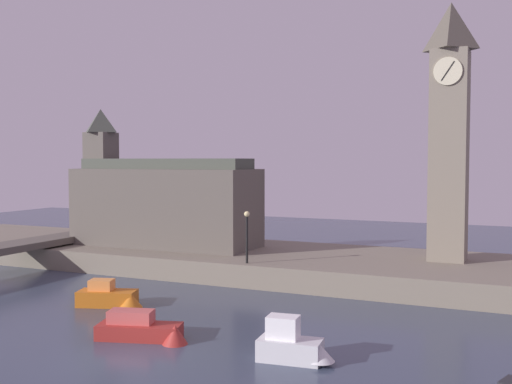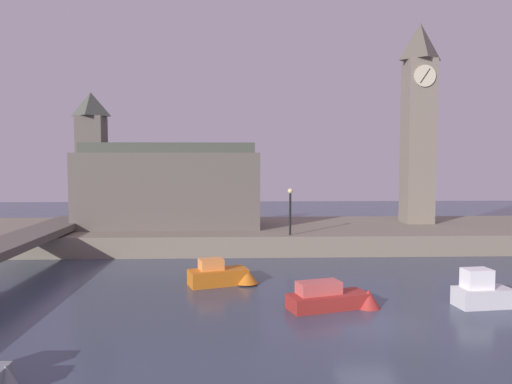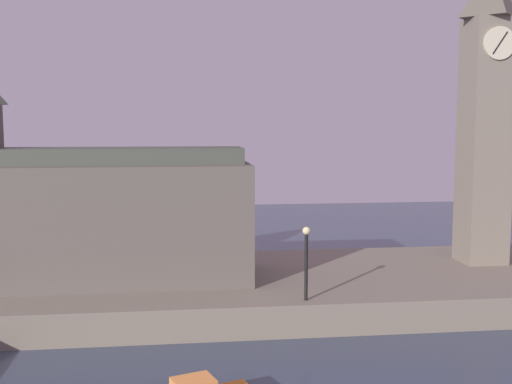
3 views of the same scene
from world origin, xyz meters
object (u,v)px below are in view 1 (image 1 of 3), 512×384
(boat_patrol_orange, at_px, (112,297))
(parliament_hall, at_px, (160,201))
(clock_tower, at_px, (449,129))
(boat_ferry_white, at_px, (294,346))
(streetlamp, at_px, (247,230))
(boat_dinghy_red, at_px, (146,330))

(boat_patrol_orange, bearing_deg, parliament_hall, 112.18)
(clock_tower, bearing_deg, boat_ferry_white, -100.67)
(streetlamp, relative_size, boat_dinghy_red, 0.71)
(boat_ferry_white, height_order, boat_dinghy_red, boat_ferry_white)
(parliament_hall, distance_m, boat_patrol_orange, 14.57)
(boat_patrol_orange, relative_size, boat_ferry_white, 1.27)
(parliament_hall, xyz_separation_m, boat_ferry_white, (17.82, -17.38, -4.27))
(clock_tower, distance_m, boat_dinghy_red, 23.95)
(clock_tower, xyz_separation_m, parliament_hall, (-21.41, -1.68, -5.29))
(boat_patrol_orange, bearing_deg, clock_tower, 41.99)
(streetlamp, height_order, boat_dinghy_red, streetlamp)
(parliament_hall, relative_size, boat_patrol_orange, 3.49)
(streetlamp, height_order, boat_patrol_orange, streetlamp)
(parliament_hall, xyz_separation_m, boat_dinghy_red, (10.66, -17.38, -4.45))
(parliament_hall, xyz_separation_m, streetlamp, (9.80, -4.86, -1.28))
(clock_tower, height_order, parliament_hall, clock_tower)
(parliament_hall, bearing_deg, boat_dinghy_red, -58.47)
(streetlamp, xyz_separation_m, boat_ferry_white, (8.01, -12.52, -2.99))
(boat_patrol_orange, distance_m, boat_ferry_white, 13.36)
(clock_tower, height_order, boat_ferry_white, clock_tower)
(streetlamp, xyz_separation_m, boat_patrol_orange, (-4.56, -8.01, -3.11))
(clock_tower, xyz_separation_m, boat_dinghy_red, (-10.75, -19.06, -9.74))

